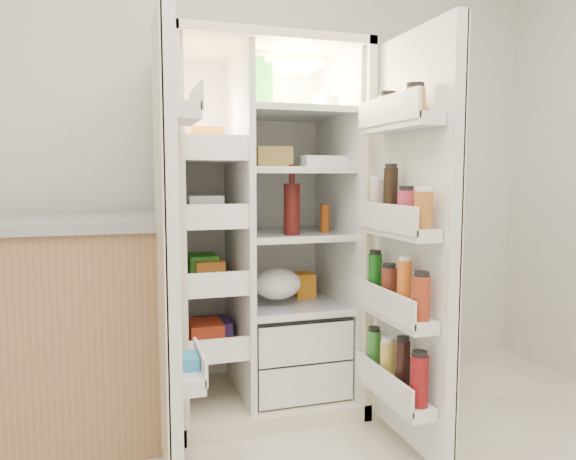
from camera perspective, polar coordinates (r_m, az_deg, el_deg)
name	(u,v)px	position (r m, az deg, el deg)	size (l,w,h in m)	color
wall_back	(209,144)	(3.07, -8.30, 8.93)	(4.00, 0.02, 2.70)	silver
refrigerator	(261,260)	(2.80, -2.87, -3.14)	(0.92, 0.70, 1.80)	beige
freezer_door	(168,251)	(2.10, -12.40, -2.12)	(0.15, 0.40, 1.72)	silver
fridge_door	(411,248)	(2.32, 12.75, -1.84)	(0.17, 0.58, 1.72)	silver
kitchen_counter	(7,332)	(2.70, -27.35, -9.45)	(1.36, 0.73, 0.99)	#936A49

